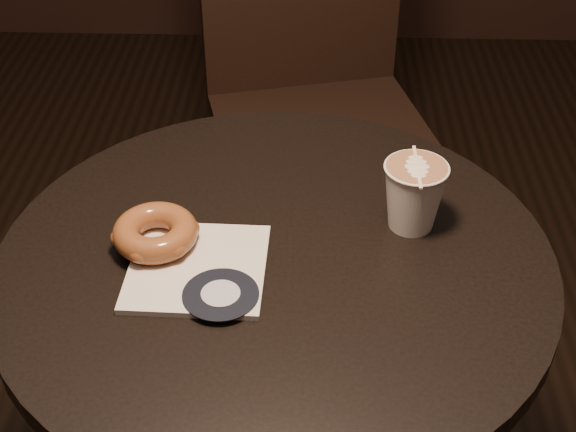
{
  "coord_description": "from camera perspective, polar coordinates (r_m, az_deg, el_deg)",
  "views": [
    {
      "loc": [
        0.04,
        -0.77,
        1.4
      ],
      "look_at": [
        0.01,
        0.03,
        0.79
      ],
      "focal_mm": 50.0,
      "sensor_mm": 36.0,
      "label": 1
    }
  ],
  "objects": [
    {
      "name": "pastry_bag",
      "position": [
        0.98,
        -6.45,
        -3.68
      ],
      "size": [
        0.17,
        0.17,
        0.01
      ],
      "primitive_type": "cube",
      "rotation": [
        0.0,
        0.0,
        -0.03
      ],
      "color": "silver",
      "rests_on": "cafe_table"
    },
    {
      "name": "latte_cup",
      "position": [
        1.03,
        8.92,
        1.41
      ],
      "size": [
        0.08,
        0.08,
        0.09
      ],
      "primitive_type": null,
      "color": "silver",
      "rests_on": "cafe_table"
    },
    {
      "name": "chair",
      "position": [
        1.75,
        1.66,
        11.06
      ],
      "size": [
        0.53,
        0.53,
        1.11
      ],
      "rotation": [
        0.0,
        0.0,
        0.25
      ],
      "color": "black",
      "rests_on": "ground"
    },
    {
      "name": "cafe_table",
      "position": [
        1.14,
        -0.81,
        -10.28
      ],
      "size": [
        0.7,
        0.7,
        0.75
      ],
      "color": "black",
      "rests_on": "ground"
    },
    {
      "name": "doughnut",
      "position": [
        1.01,
        -9.42,
        -1.16
      ],
      "size": [
        0.11,
        0.11,
        0.03
      ],
      "primitive_type": "torus",
      "color": "brown",
      "rests_on": "pastry_bag"
    }
  ]
}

